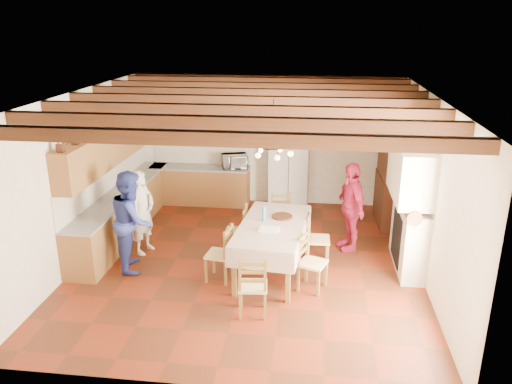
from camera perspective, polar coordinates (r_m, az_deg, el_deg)
floor at (r=9.11m, az=-0.86°, el=-8.10°), size 6.00×6.50×0.02m
ceiling at (r=8.18m, az=-0.97°, el=11.06°), size 6.00×6.50×0.02m
wall_back at (r=11.64m, az=1.28°, el=5.94°), size 6.00×0.02×3.00m
wall_front at (r=5.56m, az=-5.54°, el=-9.51°), size 6.00×0.02×3.00m
wall_left at (r=9.40m, az=-19.41°, el=1.60°), size 0.02×6.50×3.00m
wall_right at (r=8.66m, az=19.23°, el=0.15°), size 0.02×6.50×3.00m
ceiling_beams at (r=8.19m, az=-0.96°, el=10.37°), size 6.00×6.30×0.16m
lower_cabinets_left at (r=10.52m, az=-14.82°, el=-2.28°), size 0.60×4.30×0.86m
lower_cabinets_back at (r=11.89m, az=-6.36°, el=0.74°), size 2.30×0.60×0.86m
countertop_left at (r=10.37m, az=-15.03°, el=0.03°), size 0.62×4.30×0.04m
countertop_back at (r=11.75m, az=-6.44°, el=2.82°), size 2.34×0.62×0.04m
backsplash_left at (r=10.38m, az=-16.64°, el=1.76°), size 0.03×4.30×0.60m
backsplash_back at (r=11.94m, az=-6.19°, el=4.68°), size 2.30×0.03×0.60m
upper_cabinets at (r=10.15m, az=-16.15°, el=5.24°), size 0.35×4.20×0.70m
fireplace at (r=8.82m, az=17.07°, el=0.03°), size 0.56×1.60×2.80m
wall_picture at (r=11.49m, az=9.05°, el=7.32°), size 0.34×0.03×0.42m
refrigerator at (r=11.55m, az=3.87°, el=2.62°), size 0.92×0.78×1.77m
hutch at (r=10.79m, az=15.40°, el=2.37°), size 0.58×1.31×2.34m
dining_table at (r=8.44m, az=1.87°, el=-4.23°), size 1.25×2.15×0.90m
chandelier at (r=7.98m, az=1.98°, el=5.29°), size 0.47×0.47×0.03m
chair_left_near at (r=8.37m, az=-4.25°, el=-6.98°), size 0.46×0.48×0.96m
chair_left_far at (r=9.21m, az=-2.28°, el=-4.43°), size 0.40×0.42×0.96m
chair_right_near at (r=8.11m, az=6.50°, el=-7.97°), size 0.52×0.53×0.96m
chair_right_far at (r=8.96m, az=7.13°, el=-5.27°), size 0.41×0.43×0.96m
chair_end_near at (r=7.42m, az=-0.36°, el=-10.57°), size 0.46×0.44×0.96m
chair_end_far at (r=9.70m, az=2.89°, el=-3.18°), size 0.46×0.44×0.96m
person_man at (r=9.44m, az=-12.83°, el=-2.24°), size 0.52×0.66×1.59m
person_woman_blue at (r=8.86m, az=-13.98°, el=-3.15°), size 0.90×1.02×1.77m
person_woman_red at (r=9.48m, az=10.76°, el=-1.64°), size 0.73×1.08×1.70m
microwave at (r=11.55m, az=-2.46°, el=3.55°), size 0.67×0.55×0.32m
fridge_vase at (r=11.30m, az=4.17°, el=7.61°), size 0.34×0.34×0.28m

